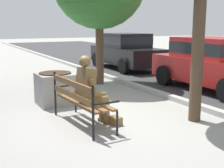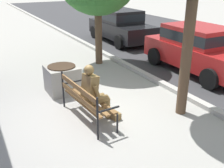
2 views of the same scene
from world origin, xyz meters
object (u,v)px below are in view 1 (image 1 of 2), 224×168
at_px(park_bench, 79,98).
at_px(bronze_statue_seated, 93,92).
at_px(parked_car_black, 126,50).
at_px(parked_car_red, 214,62).
at_px(concrete_planter, 56,89).

distance_m(park_bench, bronze_statue_seated, 0.29).
height_order(parked_car_black, parked_car_red, same).
bearing_deg(parked_car_red, park_bench, -74.94).
bearing_deg(park_bench, concrete_planter, 177.74).
distance_m(parked_car_black, parked_car_red, 5.26).
height_order(concrete_planter, parked_car_red, parked_car_red).
height_order(bronze_statue_seated, parked_car_black, parked_car_black).
distance_m(park_bench, parked_car_red, 4.95).
xyz_separation_m(bronze_statue_seated, parked_car_red, (-1.44, 4.56, 0.17)).
xyz_separation_m(bronze_statue_seated, parked_car_black, (-6.69, 4.56, 0.17)).
height_order(concrete_planter, parked_car_black, parked_car_black).
distance_m(park_bench, parked_car_black, 8.10).
relative_size(bronze_statue_seated, concrete_planter, 1.60).
xyz_separation_m(park_bench, parked_car_red, (-1.28, 4.77, 0.30)).
bearing_deg(parked_car_black, concrete_planter, -44.60).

